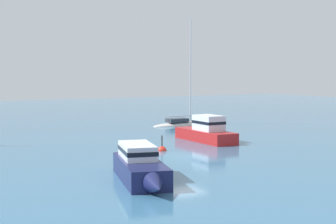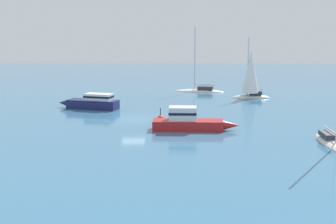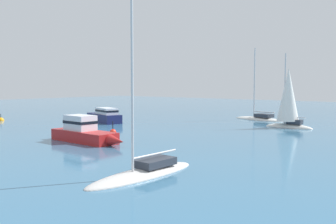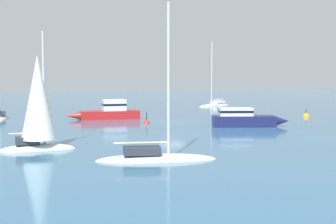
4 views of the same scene
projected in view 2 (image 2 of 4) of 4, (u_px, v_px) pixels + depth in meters
The scene contains 7 objects.
ground_plane at pixel (133, 119), 50.78m from camera, with size 160.00×160.00×0.00m, color teal.
launch at pixel (92, 102), 56.93m from camera, with size 3.68×7.79×1.88m.
cabin_cruiser at pixel (189, 121), 45.08m from camera, with size 2.31×8.35×2.24m.
ketch at pixel (251, 77), 65.30m from camera, with size 2.42×5.37×8.77m.
sailboat_1 at pixel (333, 142), 39.76m from camera, with size 7.86×1.97×12.24m.
yacht at pixel (200, 91), 72.16m from camera, with size 3.50×7.85×10.17m.
mooring_buoy at pixel (160, 118), 50.97m from camera, with size 0.68×0.68×1.48m.
Camera 2 is at (49.83, 4.13, 9.64)m, focal length 50.51 mm.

